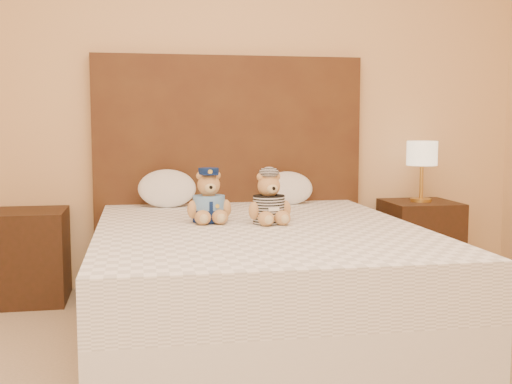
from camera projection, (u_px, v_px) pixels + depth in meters
bed at (258, 279)px, 3.27m from camera, size 1.60×2.00×0.55m
headboard at (230, 172)px, 4.21m from camera, size 1.75×0.08×1.50m
nightstand_left at (28, 256)px, 3.83m from camera, size 0.45×0.45×0.55m
nightstand_right at (420, 242)px, 4.28m from camera, size 0.45×0.45×0.55m
lamp at (422, 156)px, 4.22m from camera, size 0.20×0.20×0.40m
teddy_police at (209, 196)px, 3.34m from camera, size 0.26×0.25×0.28m
teddy_prisoner at (269, 197)px, 3.30m from camera, size 0.27×0.26×0.27m
pillow_left at (167, 186)px, 3.97m from camera, size 0.36×0.23×0.25m
pillow_right at (288, 186)px, 4.11m from camera, size 0.32×0.21×0.23m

